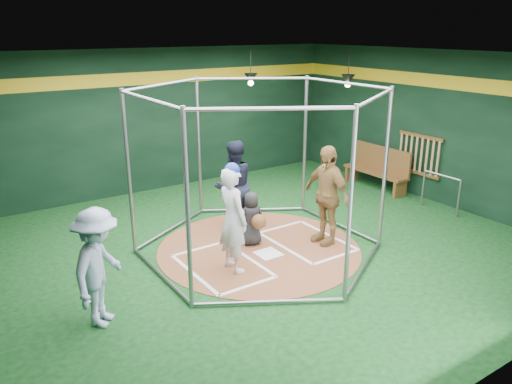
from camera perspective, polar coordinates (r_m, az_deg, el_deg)
room_shell at (r=8.86m, az=0.33°, el=3.86°), size 10.10×9.10×3.53m
clay_disc at (r=9.44m, az=0.34°, el=-6.47°), size 3.80×3.80×0.01m
home_plate at (r=9.22m, az=1.40°, el=-7.05°), size 0.43×0.43×0.01m
batter_box_left at (r=8.79m, az=-3.90°, el=-8.42°), size 1.17×1.77×0.01m
batter_box_right at (r=9.78m, az=5.80°, el=-5.58°), size 1.17×1.77×0.01m
batting_cage at (r=8.92m, az=0.36°, el=2.27°), size 4.05×4.67×3.00m
bat_rack at (r=12.64m, az=18.11°, el=4.09°), size 0.07×1.25×0.98m
pendant_lamp_near at (r=12.84m, az=-0.60°, el=12.88°), size 0.34×0.34×0.90m
pendant_lamp_far at (r=12.72m, az=10.46°, el=12.54°), size 0.34×0.34×0.90m
batter_figure at (r=8.30m, az=-2.68°, el=-3.00°), size 0.46×0.68×1.89m
visitor_leopard at (r=9.47m, az=8.06°, el=-0.33°), size 0.49×1.13×1.91m
catcher_figure at (r=9.41m, az=-0.43°, el=-3.08°), size 0.56×0.60×1.04m
umpire at (r=10.08m, az=-2.59°, el=0.78°), size 0.96×0.79×1.83m
bystander_blue at (r=7.19m, az=-17.54°, el=-8.25°), size 1.21×1.25×1.71m
dugout_bench at (r=13.15m, az=13.75°, el=2.79°), size 0.44×1.87×1.09m
steel_railing at (r=11.91m, az=20.40°, el=0.58°), size 0.05×0.99×0.85m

